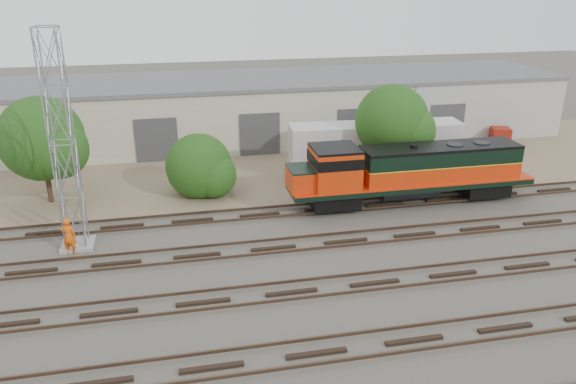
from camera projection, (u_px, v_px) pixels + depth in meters
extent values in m
plane|color=#47423A|center=(279.00, 263.00, 28.31)|extent=(140.00, 140.00, 0.00)
cube|color=#726047|center=(240.00, 168.00, 41.97)|extent=(80.00, 16.00, 0.02)
cube|color=black|center=(317.00, 354.00, 21.46)|extent=(80.00, 2.40, 0.14)
cube|color=#4C3828|center=(322.00, 363.00, 20.72)|extent=(80.00, 0.08, 0.14)
cube|color=#4C3828|center=(312.00, 339.00, 22.09)|extent=(80.00, 0.08, 0.14)
cube|color=black|center=(292.00, 292.00, 25.55)|extent=(80.00, 2.40, 0.14)
cube|color=#4C3828|center=(295.00, 298.00, 24.82)|extent=(80.00, 0.08, 0.14)
cube|color=#4C3828|center=(288.00, 281.00, 26.19)|extent=(80.00, 0.08, 0.14)
cube|color=black|center=(273.00, 248.00, 29.65)|extent=(80.00, 2.40, 0.14)
cube|color=#4C3828|center=(276.00, 252.00, 28.92)|extent=(80.00, 0.08, 0.14)
cube|color=#4C3828|center=(271.00, 240.00, 30.29)|extent=(80.00, 0.08, 0.14)
cube|color=black|center=(260.00, 215.00, 33.75)|extent=(80.00, 2.40, 0.14)
cube|color=#4C3828|center=(262.00, 218.00, 33.02)|extent=(80.00, 0.08, 0.14)
cube|color=#4C3828|center=(258.00, 208.00, 34.38)|extent=(80.00, 0.08, 0.14)
cube|color=beige|center=(227.00, 111.00, 48.35)|extent=(58.00, 10.00, 5.00)
cube|color=#59595B|center=(226.00, 81.00, 47.38)|extent=(58.40, 10.40, 0.30)
cube|color=#999993|center=(490.00, 112.00, 48.00)|extent=(14.00, 0.10, 5.00)
cube|color=#333335|center=(46.00, 147.00, 41.33)|extent=(3.20, 0.12, 3.40)
cube|color=#333335|center=(157.00, 140.00, 42.87)|extent=(3.20, 0.12, 3.40)
cube|color=#333335|center=(260.00, 134.00, 44.42)|extent=(3.20, 0.12, 3.40)
cube|color=#333335|center=(356.00, 129.00, 45.96)|extent=(3.20, 0.12, 3.40)
cube|color=#333335|center=(446.00, 124.00, 47.51)|extent=(3.20, 0.12, 3.40)
cube|color=black|center=(334.00, 199.00, 34.40)|extent=(2.91, 2.19, 0.91)
cube|color=black|center=(482.00, 186.00, 36.33)|extent=(2.91, 2.19, 0.91)
cube|color=black|center=(411.00, 183.00, 35.14)|extent=(15.48, 2.73, 0.32)
cylinder|color=black|center=(410.00, 192.00, 35.35)|extent=(3.82, 1.00, 1.00)
cube|color=red|center=(439.00, 171.00, 35.24)|extent=(10.01, 2.37, 1.09)
cube|color=black|center=(440.00, 155.00, 34.87)|extent=(10.01, 2.37, 0.91)
cube|color=black|center=(441.00, 147.00, 34.67)|extent=(10.01, 2.37, 0.18)
cube|color=red|center=(335.00, 168.00, 33.69)|extent=(2.73, 2.73, 2.37)
cube|color=black|center=(335.00, 148.00, 33.23)|extent=(2.73, 2.73, 0.15)
cube|color=red|center=(301.00, 179.00, 33.48)|extent=(1.46, 2.19, 1.27)
cube|color=gray|center=(78.00, 245.00, 29.99)|extent=(1.67, 1.67, 0.20)
cylinder|color=gray|center=(53.00, 140.00, 28.28)|extent=(0.08, 0.08, 11.15)
cylinder|color=gray|center=(75.00, 139.00, 28.48)|extent=(0.08, 0.08, 11.15)
cylinder|color=gray|center=(50.00, 146.00, 27.35)|extent=(0.08, 0.08, 11.15)
cylinder|color=gray|center=(72.00, 145.00, 27.55)|extent=(0.08, 0.08, 11.15)
imported|color=#E8580C|center=(69.00, 236.00, 28.86)|extent=(0.83, 0.66, 2.01)
cube|color=#BEBEBE|center=(375.00, 141.00, 39.83)|extent=(12.39, 3.26, 2.54)
cube|color=black|center=(437.00, 165.00, 41.20)|extent=(2.41, 2.50, 0.94)
cube|color=black|center=(312.00, 174.00, 39.03)|extent=(0.14, 0.14, 1.22)
cube|color=black|center=(308.00, 165.00, 40.77)|extent=(0.14, 0.14, 1.22)
cube|color=navy|center=(418.00, 145.00, 45.02)|extent=(1.60, 1.50, 1.50)
cube|color=maroon|center=(500.00, 136.00, 47.71)|extent=(1.81, 1.74, 1.40)
cylinder|color=#382619|center=(49.00, 185.00, 35.38)|extent=(0.32, 0.32, 2.38)
sphere|color=#1D4112|center=(41.00, 139.00, 34.28)|extent=(5.19, 5.19, 5.19)
sphere|color=#1D4112|center=(58.00, 149.00, 33.96)|extent=(3.63, 3.63, 3.63)
cylinder|color=#382619|center=(200.00, 191.00, 37.13)|extent=(0.29, 0.29, 0.39)
sphere|color=#1D4112|center=(199.00, 166.00, 36.50)|extent=(4.31, 4.31, 4.31)
sphere|color=#1D4112|center=(213.00, 175.00, 36.24)|extent=(3.01, 3.01, 3.01)
cylinder|color=#382619|center=(389.00, 163.00, 39.15)|extent=(0.29, 0.29, 2.50)
sphere|color=#1D4112|center=(392.00, 121.00, 38.05)|extent=(5.01, 5.01, 5.01)
sphere|color=#1D4112|center=(410.00, 130.00, 37.75)|extent=(3.50, 3.50, 3.50)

